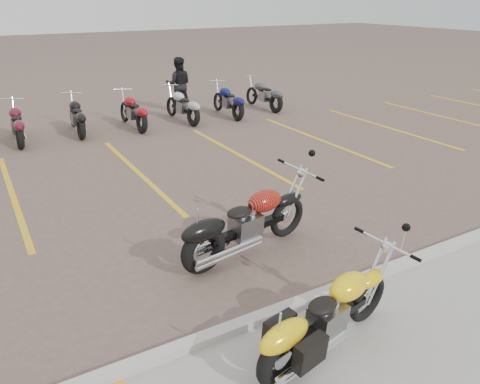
% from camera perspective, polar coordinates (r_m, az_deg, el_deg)
% --- Properties ---
extents(ground, '(100.00, 100.00, 0.00)m').
position_cam_1_polar(ground, '(7.80, -2.72, -6.61)').
color(ground, brown).
rests_on(ground, ground).
extents(curb, '(60.00, 0.18, 0.12)m').
position_cam_1_polar(curb, '(6.34, 5.93, -13.83)').
color(curb, '#ADAAA3').
rests_on(curb, ground).
extents(parking_stripes, '(38.00, 5.50, 0.01)m').
position_cam_1_polar(parking_stripes, '(11.19, -12.27, 2.30)').
color(parking_stripes, gold).
rests_on(parking_stripes, ground).
extents(yellow_cruiser, '(2.20, 0.59, 0.91)m').
position_cam_1_polar(yellow_cruiser, '(5.56, 10.17, -14.97)').
color(yellow_cruiser, black).
rests_on(yellow_cruiser, ground).
extents(flame_cruiser, '(2.46, 0.58, 1.02)m').
position_cam_1_polar(flame_cruiser, '(7.32, 0.45, -4.18)').
color(flame_cruiser, black).
rests_on(flame_cruiser, ground).
extents(person_b, '(1.12, 1.02, 1.88)m').
position_cam_1_polar(person_b, '(17.01, -7.48, 12.88)').
color(person_b, black).
rests_on(person_b, ground).
extents(bg_bike_row, '(17.20, 2.02, 1.10)m').
position_cam_1_polar(bg_bike_row, '(14.50, -25.71, 7.52)').
color(bg_bike_row, black).
rests_on(bg_bike_row, ground).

